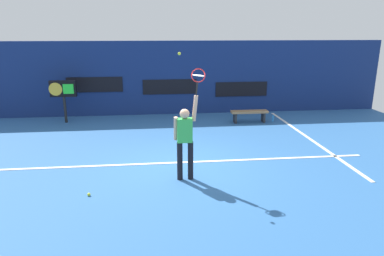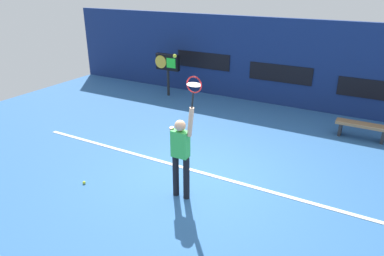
# 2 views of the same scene
# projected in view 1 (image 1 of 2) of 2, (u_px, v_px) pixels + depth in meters

# --- Properties ---
(ground_plane) EXTENTS (18.00, 18.00, 0.00)m
(ground_plane) POSITION_uv_depth(u_px,v_px,m) (182.00, 166.00, 8.99)
(ground_plane) COLOR #2D609E
(back_wall) EXTENTS (18.00, 0.20, 2.98)m
(back_wall) POSITION_uv_depth(u_px,v_px,m) (170.00, 78.00, 14.29)
(back_wall) COLOR navy
(back_wall) RESTS_ON ground_plane
(sponsor_banner_center) EXTENTS (2.20, 0.03, 0.60)m
(sponsor_banner_center) POSITION_uv_depth(u_px,v_px,m) (170.00, 87.00, 14.27)
(sponsor_banner_center) COLOR black
(sponsor_banner_portside) EXTENTS (2.20, 0.03, 0.60)m
(sponsor_banner_portside) POSITION_uv_depth(u_px,v_px,m) (95.00, 85.00, 13.91)
(sponsor_banner_portside) COLOR black
(sponsor_banner_starboard) EXTENTS (2.20, 0.03, 0.60)m
(sponsor_banner_starboard) POSITION_uv_depth(u_px,v_px,m) (241.00, 89.00, 14.63)
(sponsor_banner_starboard) COLOR black
(court_baseline) EXTENTS (10.00, 0.10, 0.01)m
(court_baseline) POSITION_uv_depth(u_px,v_px,m) (181.00, 162.00, 9.22)
(court_baseline) COLOR white
(court_baseline) RESTS_ON ground_plane
(court_sideline) EXTENTS (0.10, 7.00, 0.01)m
(court_sideline) POSITION_uv_depth(u_px,v_px,m) (308.00, 138.00, 11.36)
(court_sideline) COLOR white
(court_sideline) RESTS_ON ground_plane
(tennis_player) EXTENTS (0.55, 0.31, 1.99)m
(tennis_player) POSITION_uv_depth(u_px,v_px,m) (185.00, 138.00, 7.94)
(tennis_player) COLOR black
(tennis_player) RESTS_ON ground_plane
(tennis_racket) EXTENTS (0.34, 0.27, 0.62)m
(tennis_racket) POSITION_uv_depth(u_px,v_px,m) (198.00, 77.00, 7.60)
(tennis_racket) COLOR black
(tennis_ball) EXTENTS (0.07, 0.07, 0.07)m
(tennis_ball) POSITION_uv_depth(u_px,v_px,m) (179.00, 54.00, 7.44)
(tennis_ball) COLOR #CCE033
(scoreboard_clock) EXTENTS (0.96, 0.20, 1.59)m
(scoreboard_clock) POSITION_uv_depth(u_px,v_px,m) (63.00, 90.00, 12.93)
(scoreboard_clock) COLOR black
(scoreboard_clock) RESTS_ON ground_plane
(court_bench) EXTENTS (1.40, 0.36, 0.45)m
(court_bench) POSITION_uv_depth(u_px,v_px,m) (249.00, 114.00, 13.20)
(court_bench) COLOR olive
(court_bench) RESTS_ON ground_plane
(water_bottle) EXTENTS (0.07, 0.07, 0.24)m
(water_bottle) POSITION_uv_depth(u_px,v_px,m) (273.00, 119.00, 13.35)
(water_bottle) COLOR #338CD8
(water_bottle) RESTS_ON ground_plane
(spare_ball) EXTENTS (0.07, 0.07, 0.07)m
(spare_ball) POSITION_uv_depth(u_px,v_px,m) (89.00, 194.00, 7.37)
(spare_ball) COLOR #CCE033
(spare_ball) RESTS_ON ground_plane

